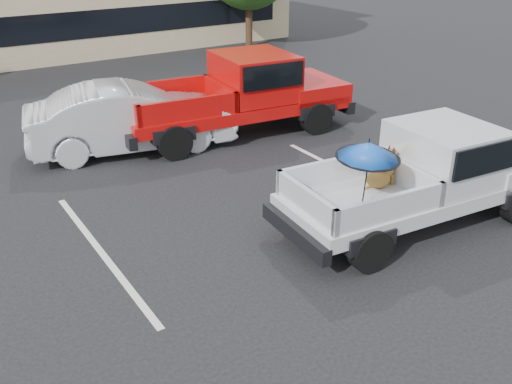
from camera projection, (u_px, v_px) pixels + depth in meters
ground at (306, 254)px, 10.04m from camera, size 90.00×90.00×0.00m
stripe_left at (102, 253)px, 10.07m from camera, size 0.12×5.00×0.01m
stripe_right at (356, 178)px, 13.03m from camera, size 0.12×5.00×0.01m
silver_pickup at (433, 170)px, 10.79m from camera, size 5.84×2.49×2.06m
red_pickup at (248, 90)px, 15.45m from camera, size 6.66×2.90×2.13m
silver_sedan at (131, 118)px, 14.31m from camera, size 5.36×2.85×1.68m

